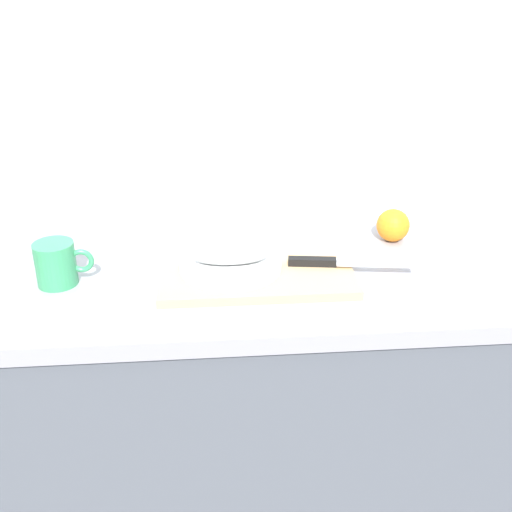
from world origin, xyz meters
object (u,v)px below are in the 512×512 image
Objects in this scene: chef_knife at (335,262)px; coffee_mug_2 at (57,264)px; cutting_board at (256,272)px; orange_0 at (393,225)px; white_plate at (231,265)px; fish_fillet at (230,255)px.

coffee_mug_2 reaches higher than chef_knife.
orange_0 is at bearing 24.57° from cutting_board.
orange_0 reaches higher than white_plate.
fish_fillet is at bearing 0.78° from coffee_mug_2.
cutting_board is 0.18m from chef_knife.
orange_0 is (0.18, 0.17, 0.01)m from chef_knife.
orange_0 reaches higher than chef_knife.
white_plate is at bearing -174.39° from chef_knife.
cutting_board is at bearing 0.13° from coffee_mug_2.
fish_fillet is at bearing -174.39° from chef_knife.
cutting_board is 1.89× the size of white_plate.
orange_0 is at bearing 21.04° from fish_fillet.
coffee_mug_2 reaches higher than cutting_board.
fish_fillet reaches higher than white_plate.
white_plate is at bearing 0.78° from coffee_mug_2.
cutting_board is 0.44m from coffee_mug_2.
coffee_mug_2 is at bearing -179.22° from white_plate.
coffee_mug_2 is (-0.38, -0.01, 0.02)m from white_plate.
fish_fillet is 0.38m from coffee_mug_2.
fish_fillet is 0.60× the size of chef_knife.
fish_fillet is 0.24m from chef_knife.
cutting_board is 3.38× the size of coffee_mug_2.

